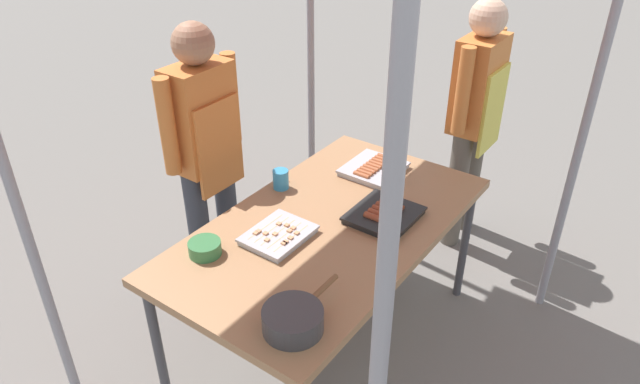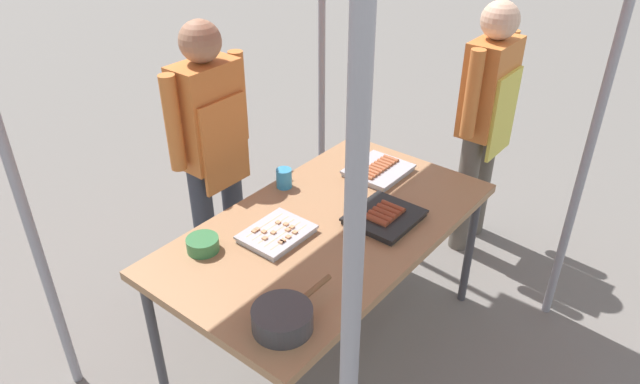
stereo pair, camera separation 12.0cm
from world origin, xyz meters
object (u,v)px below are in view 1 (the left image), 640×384
object	(u,v)px
stall_table	(329,233)
customer_nearby	(475,108)
tray_pork_links	(374,168)
cooking_wok	(293,319)
vendor_woman	(205,143)
tray_meat_skewers	(278,235)
tray_grilled_sausages	(384,215)
condiment_bowl	(205,248)
drink_cup_near_edge	(281,179)

from	to	relation	value
stall_table	customer_nearby	xyz separation A→B (m)	(1.30, -0.14, 0.20)
tray_pork_links	cooking_wok	distance (m)	1.20
stall_table	vendor_woman	xyz separation A→B (m)	(0.05, 0.82, 0.20)
stall_table	tray_meat_skewers	distance (m)	0.26
tray_grilled_sausages	customer_nearby	size ratio (longest dim) A/B	0.21
stall_table	cooking_wok	size ratio (longest dim) A/B	4.19
condiment_bowl	customer_nearby	bearing A→B (deg)	-13.68
condiment_bowl	vendor_woman	size ratio (longest dim) A/B	0.09
vendor_woman	customer_nearby	size ratio (longest dim) A/B	1.00
vendor_woman	customer_nearby	world-z (taller)	customer_nearby
customer_nearby	tray_meat_skewers	bearing A→B (deg)	170.54
customer_nearby	tray_grilled_sausages	bearing A→B (deg)	-177.83
stall_table	drink_cup_near_edge	xyz separation A→B (m)	(0.12, 0.37, 0.10)
tray_grilled_sausages	condiment_bowl	distance (m)	0.82
cooking_wok	condiment_bowl	size ratio (longest dim) A/B	2.75
tray_meat_skewers	drink_cup_near_edge	world-z (taller)	drink_cup_near_edge
tray_pork_links	cooking_wok	world-z (taller)	cooking_wok
vendor_woman	drink_cup_near_edge	bearing A→B (deg)	98.49
tray_meat_skewers	customer_nearby	bearing A→B (deg)	-9.46
tray_grilled_sausages	tray_meat_skewers	bearing A→B (deg)	143.96
stall_table	condiment_bowl	xyz separation A→B (m)	(-0.49, 0.29, 0.08)
drink_cup_near_edge	vendor_woman	xyz separation A→B (m)	(-0.07, 0.45, 0.10)
tray_meat_skewers	condiment_bowl	world-z (taller)	condiment_bowl
tray_grilled_sausages	cooking_wok	world-z (taller)	cooking_wok
condiment_bowl	drink_cup_near_edge	xyz separation A→B (m)	(0.61, 0.08, 0.02)
drink_cup_near_edge	customer_nearby	world-z (taller)	customer_nearby
tray_pork_links	drink_cup_near_edge	xyz separation A→B (m)	(-0.41, 0.29, 0.03)
tray_meat_skewers	tray_pork_links	world-z (taller)	tray_pork_links
tray_meat_skewers	customer_nearby	xyz separation A→B (m)	(1.52, -0.25, 0.13)
cooking_wok	customer_nearby	world-z (taller)	customer_nearby
tray_grilled_sausages	drink_cup_near_edge	bearing A→B (deg)	96.68
cooking_wok	customer_nearby	distance (m)	1.92
stall_table	vendor_woman	distance (m)	0.85
tray_meat_skewers	customer_nearby	size ratio (longest dim) A/B	0.19
cooking_wok	condiment_bowl	distance (m)	0.58
cooking_wok	vendor_woman	xyz separation A→B (m)	(0.67, 1.10, 0.10)
tray_pork_links	drink_cup_near_edge	distance (m)	0.50
tray_meat_skewers	tray_pork_links	distance (m)	0.75
tray_pork_links	stall_table	bearing A→B (deg)	-171.06
cooking_wok	drink_cup_near_edge	xyz separation A→B (m)	(0.73, 0.65, 0.00)
tray_meat_skewers	customer_nearby	distance (m)	1.55
tray_meat_skewers	vendor_woman	xyz separation A→B (m)	(0.27, 0.71, 0.13)
stall_table	condiment_bowl	distance (m)	0.58
tray_pork_links	customer_nearby	size ratio (longest dim) A/B	0.20
stall_table	tray_meat_skewers	world-z (taller)	tray_meat_skewers
stall_table	tray_grilled_sausages	world-z (taller)	tray_grilled_sausages
tray_meat_skewers	cooking_wok	size ratio (longest dim) A/B	0.78
tray_meat_skewers	stall_table	bearing A→B (deg)	-27.04
stall_table	condiment_bowl	size ratio (longest dim) A/B	11.55
tray_pork_links	customer_nearby	distance (m)	0.81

